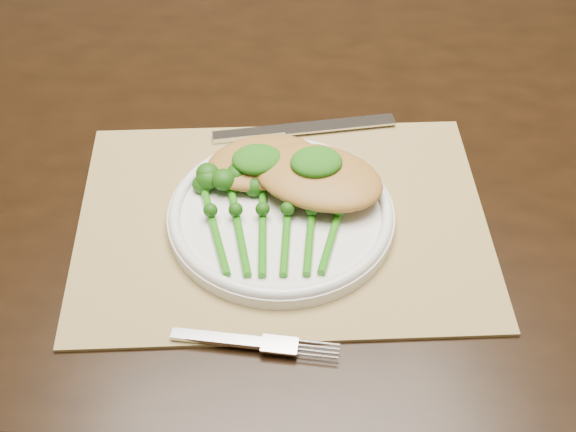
{
  "coord_description": "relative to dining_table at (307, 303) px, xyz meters",
  "views": [
    {
      "loc": [
        -0.23,
        -0.79,
        1.37
      ],
      "look_at": [
        -0.16,
        -0.21,
        0.78
      ],
      "focal_mm": 50.0,
      "sensor_mm": 36.0,
      "label": 1
    }
  ],
  "objects": [
    {
      "name": "knife",
      "position": [
        -0.04,
        -0.04,
        0.38
      ],
      "size": [
        0.22,
        0.03,
        0.01
      ],
      "rotation": [
        0.0,
        0.0,
        0.04
      ],
      "color": "silver",
      "rests_on": "placemat"
    },
    {
      "name": "broccolini_bundle",
      "position": [
        -0.07,
        -0.21,
        0.4
      ],
      "size": [
        0.16,
        0.18,
        0.04
      ],
      "rotation": [
        0.0,
        0.0,
        -0.1
      ],
      "color": "#1D690D",
      "rests_on": "dinner_plate"
    },
    {
      "name": "dining_table",
      "position": [
        0.0,
        0.0,
        0.0
      ],
      "size": [
        1.73,
        1.15,
        0.75
      ],
      "rotation": [
        0.0,
        0.0,
        -0.17
      ],
      "color": "black",
      "rests_on": "ground"
    },
    {
      "name": "chicken_fillet_left",
      "position": [
        -0.07,
        -0.12,
        0.4
      ],
      "size": [
        0.14,
        0.11,
        0.03
      ],
      "primitive_type": "ellipsoid",
      "rotation": [
        0.0,
        0.0,
        0.2
      ],
      "color": "#AB7831",
      "rests_on": "dinner_plate"
    },
    {
      "name": "pesto_dollop_right",
      "position": [
        -0.02,
        -0.15,
        0.43
      ],
      "size": [
        0.06,
        0.05,
        0.02
      ],
      "primitive_type": "ellipsoid",
      "color": "#12490A",
      "rests_on": "chicken_fillet_right"
    },
    {
      "name": "placemat",
      "position": [
        -0.06,
        -0.18,
        0.37
      ],
      "size": [
        0.46,
        0.35,
        0.0
      ],
      "primitive_type": "cube",
      "rotation": [
        0.0,
        0.0,
        -0.08
      ],
      "color": "#98814D",
      "rests_on": "dining_table"
    },
    {
      "name": "floor",
      "position": [
        0.11,
        0.01,
        -0.38
      ],
      "size": [
        4.0,
        4.0,
        0.0
      ],
      "primitive_type": "plane",
      "color": "brown",
      "rests_on": "ground"
    },
    {
      "name": "chicken_fillet_right",
      "position": [
        -0.02,
        -0.15,
        0.41
      ],
      "size": [
        0.18,
        0.16,
        0.03
      ],
      "primitive_type": "ellipsoid",
      "rotation": [
        0.0,
        0.0,
        -0.53
      ],
      "color": "#AB7831",
      "rests_on": "dinner_plate"
    },
    {
      "name": "fork",
      "position": [
        -0.09,
        -0.34,
        0.38
      ],
      "size": [
        0.16,
        0.05,
        0.0
      ],
      "rotation": [
        0.0,
        0.0,
        -0.25
      ],
      "color": "silver",
      "rests_on": "placemat"
    },
    {
      "name": "dinner_plate",
      "position": [
        -0.06,
        -0.18,
        0.39
      ],
      "size": [
        0.24,
        0.24,
        0.02
      ],
      "color": "silver",
      "rests_on": "placemat"
    },
    {
      "name": "pesto_dollop_left",
      "position": [
        -0.08,
        -0.13,
        0.42
      ],
      "size": [
        0.05,
        0.05,
        0.02
      ],
      "primitive_type": "ellipsoid",
      "color": "#12490A",
      "rests_on": "chicken_fillet_left"
    }
  ]
}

